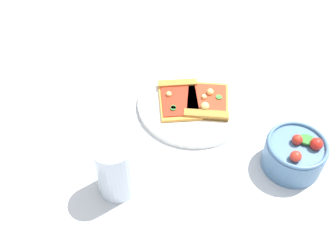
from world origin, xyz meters
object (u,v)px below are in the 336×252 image
at_px(pizza_slice_far, 207,103).
at_px(soda_glass, 116,170).
at_px(pizza_slice_near, 179,97).
at_px(paper_napkin, 78,94).
at_px(plate, 194,103).
at_px(salad_bowl, 294,154).

relative_size(pizza_slice_far, soda_glass, 1.10).
distance_m(pizza_slice_near, paper_napkin, 0.25).
xyz_separation_m(plate, salad_bowl, (-0.07, -0.25, 0.03)).
height_order(soda_glass, paper_napkin, soda_glass).
height_order(pizza_slice_near, paper_napkin, pizza_slice_near).
height_order(pizza_slice_far, paper_napkin, pizza_slice_far).
bearing_deg(pizza_slice_far, soda_glass, 165.36).
bearing_deg(salad_bowl, plate, 75.34).
distance_m(plate, paper_napkin, 0.28).
distance_m(plate, salad_bowl, 0.26).
bearing_deg(soda_glass, plate, -8.62).
xyz_separation_m(plate, pizza_slice_far, (0.00, -0.03, 0.01)).
height_order(plate, pizza_slice_near, pizza_slice_near).
xyz_separation_m(plate, paper_napkin, (-0.10, 0.27, -0.01)).
height_order(pizza_slice_near, soda_glass, soda_glass).
relative_size(plate, paper_napkin, 1.72).
relative_size(pizza_slice_near, pizza_slice_far, 1.05).
bearing_deg(pizza_slice_far, pizza_slice_near, 99.75).
bearing_deg(plate, soda_glass, 171.38).
relative_size(soda_glass, paper_napkin, 0.85).
distance_m(pizza_slice_near, pizza_slice_far, 0.07).
height_order(pizza_slice_near, pizza_slice_far, pizza_slice_far).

